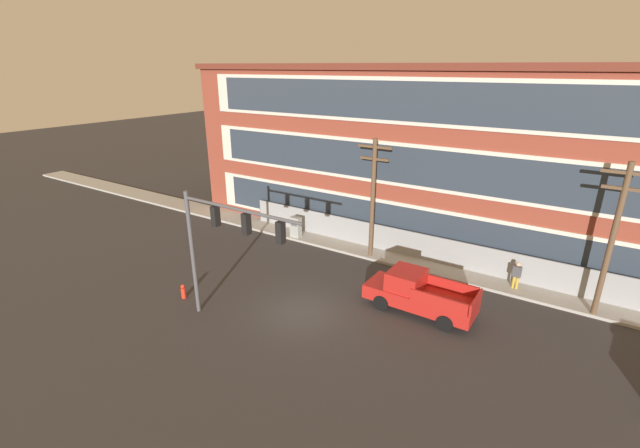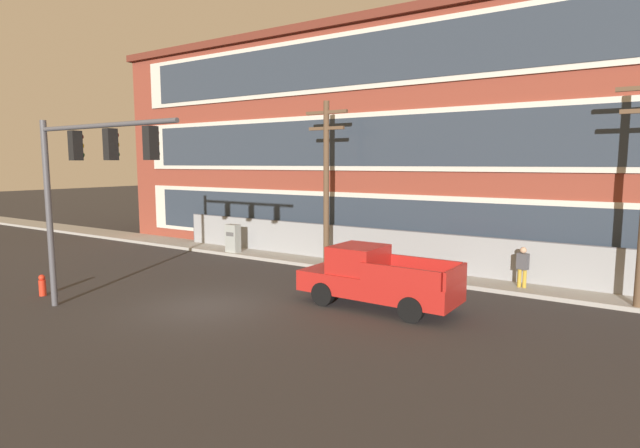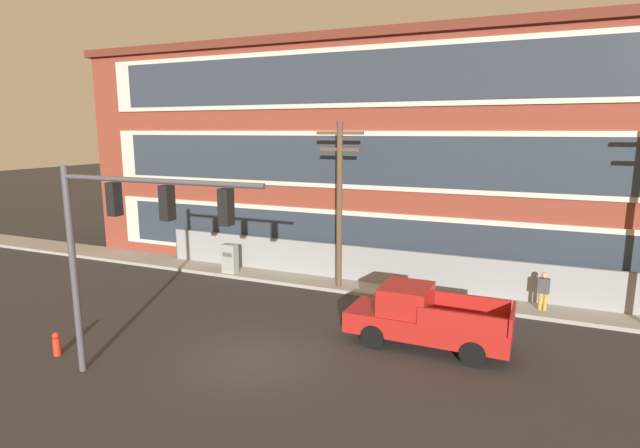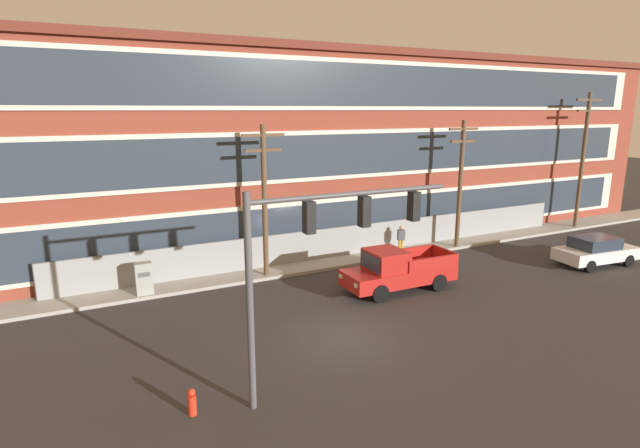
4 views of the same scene
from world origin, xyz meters
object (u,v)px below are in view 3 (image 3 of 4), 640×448
Objects in this scene: utility_pole_near_corner at (339,199)px; pedestrian_near_cabinet at (543,290)px; fire_hydrant at (57,344)px; pickup_truck_red at (424,318)px; traffic_signal_mast at (125,228)px; electrical_cabinet at (230,260)px.

utility_pole_near_corner is 9.03m from pedestrian_near_cabinet.
pedestrian_near_cabinet reaches higher than fire_hydrant.
pedestrian_near_cabinet is at bearing 52.19° from pickup_truck_red.
traffic_signal_mast is at bearing -6.70° from fire_hydrant.
traffic_signal_mast is at bearing -135.17° from pedestrian_near_cabinet.
pedestrian_near_cabinet is (8.45, 0.40, -3.17)m from utility_pole_near_corner.
traffic_signal_mast is 11.45m from electrical_cabinet.
electrical_cabinet is (-3.54, 10.23, -3.74)m from traffic_signal_mast.
pedestrian_near_cabinet is at bearing 1.64° from electrical_cabinet.
utility_pole_near_corner reaches higher than traffic_signal_mast.
electrical_cabinet is 14.24m from pedestrian_near_cabinet.
utility_pole_near_corner is at bearing 0.08° from electrical_cabinet.
traffic_signal_mast reaches higher than pickup_truck_red.
utility_pole_near_corner is 6.68m from electrical_cabinet.
pickup_truck_red is 0.72× the size of utility_pole_near_corner.
fire_hydrant is at bearing 173.30° from traffic_signal_mast.
electrical_cabinet is at bearing 109.08° from traffic_signal_mast.
fire_hydrant is at bearing -153.08° from pickup_truck_red.
fire_hydrant is at bearing -144.65° from pedestrian_near_cabinet.
utility_pole_near_corner is 9.65× the size of fire_hydrant.
fire_hydrant is (-10.67, -5.42, -0.57)m from pickup_truck_red.
pedestrian_near_cabinet is at bearing 2.72° from utility_pole_near_corner.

